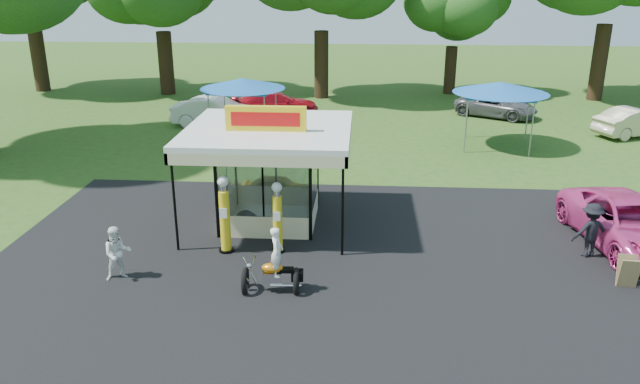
# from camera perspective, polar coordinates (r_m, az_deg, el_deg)

# --- Properties ---
(ground) EXTENTS (120.00, 120.00, 0.00)m
(ground) POSITION_cam_1_polar(r_m,az_deg,el_deg) (17.05, -0.15, -9.33)
(ground) COLOR #2D5219
(ground) RESTS_ON ground
(asphalt_apron) EXTENTS (20.00, 14.00, 0.04)m
(asphalt_apron) POSITION_cam_1_polar(r_m,az_deg,el_deg) (18.81, 0.29, -6.33)
(asphalt_apron) COLOR black
(asphalt_apron) RESTS_ON ground
(gas_station_kiosk) EXTENTS (5.40, 5.40, 4.18)m
(gas_station_kiosk) POSITION_cam_1_polar(r_m,az_deg,el_deg) (21.12, -4.61, 1.73)
(gas_station_kiosk) COLOR white
(gas_station_kiosk) RESTS_ON ground
(gas_pump_left) EXTENTS (0.46, 0.46, 2.49)m
(gas_pump_left) POSITION_cam_1_polar(r_m,az_deg,el_deg) (19.16, -8.70, -2.23)
(gas_pump_left) COLOR black
(gas_pump_left) RESTS_ON ground
(gas_pump_right) EXTENTS (0.43, 0.43, 2.29)m
(gas_pump_right) POSITION_cam_1_polar(r_m,az_deg,el_deg) (19.02, -3.90, -2.52)
(gas_pump_right) COLOR black
(gas_pump_right) RESTS_ON ground
(motorcycle) EXTENTS (1.68, 0.88, 1.97)m
(motorcycle) POSITION_cam_1_polar(r_m,az_deg,el_deg) (16.85, -4.15, -6.81)
(motorcycle) COLOR black
(motorcycle) RESTS_ON ground
(spare_tires) EXTENTS (0.85, 0.61, 0.70)m
(spare_tires) POSITION_cam_1_polar(r_m,az_deg,el_deg) (21.03, -6.69, -2.61)
(spare_tires) COLOR black
(spare_tires) RESTS_ON ground
(a_frame_sign) EXTENTS (0.53, 0.50, 0.92)m
(a_frame_sign) POSITION_cam_1_polar(r_m,az_deg,el_deg) (19.11, 26.32, -6.62)
(a_frame_sign) COLOR #593819
(a_frame_sign) RESTS_ON ground
(kiosk_car) EXTENTS (2.82, 1.13, 0.96)m
(kiosk_car) POSITION_cam_1_polar(r_m,az_deg,el_deg) (23.61, -3.75, 0.37)
(kiosk_car) COLOR yellow
(kiosk_car) RESTS_ON ground
(pink_sedan) EXTENTS (3.34, 5.91, 1.56)m
(pink_sedan) POSITION_cam_1_polar(r_m,az_deg,el_deg) (21.79, 26.46, -2.59)
(pink_sedan) COLOR #DC3C8E
(pink_sedan) RESTS_ON ground
(spectator_west) EXTENTS (0.96, 0.89, 1.58)m
(spectator_west) POSITION_cam_1_polar(r_m,az_deg,el_deg) (18.38, -18.03, -5.36)
(spectator_west) COLOR white
(spectator_west) RESTS_ON ground
(spectator_east_a) EXTENTS (1.24, 0.90, 1.73)m
(spectator_east_a) POSITION_cam_1_polar(r_m,az_deg,el_deg) (20.46, 23.50, -3.26)
(spectator_east_a) COLOR black
(spectator_east_a) RESTS_ON ground
(bg_car_a) EXTENTS (5.04, 2.12, 1.62)m
(bg_car_a) POSITION_cam_1_polar(r_m,az_deg,el_deg) (35.36, -9.44, 7.24)
(bg_car_a) COLOR white
(bg_car_a) RESTS_ON ground
(bg_car_b) EXTENTS (5.56, 3.49, 1.50)m
(bg_car_b) POSITION_cam_1_polar(r_m,az_deg,el_deg) (37.31, -4.15, 8.01)
(bg_car_b) COLOR #B80E1B
(bg_car_b) RESTS_ON ground
(bg_car_d) EXTENTS (5.18, 4.26, 1.31)m
(bg_car_d) POSITION_cam_1_polar(r_m,az_deg,el_deg) (38.67, 15.81, 7.60)
(bg_car_d) COLOR #555658
(bg_car_d) RESTS_ON ground
(bg_car_e) EXTENTS (4.78, 3.28, 1.49)m
(bg_car_e) POSITION_cam_1_polar(r_m,az_deg,el_deg) (36.72, 26.93, 5.73)
(bg_car_e) COLOR beige
(bg_car_e) RESTS_ON ground
(tent_west) EXTENTS (4.36, 4.36, 3.05)m
(tent_west) POSITION_cam_1_polar(r_m,az_deg,el_deg) (32.49, -7.09, 9.77)
(tent_west) COLOR gray
(tent_west) RESTS_ON ground
(tent_east) EXTENTS (4.57, 4.57, 3.20)m
(tent_east) POSITION_cam_1_polar(r_m,az_deg,el_deg) (31.55, 16.21, 9.10)
(tent_east) COLOR gray
(tent_east) RESTS_ON ground
(oak_far_d) EXTENTS (7.59, 7.59, 9.03)m
(oak_far_d) POSITION_cam_1_polar(r_m,az_deg,el_deg) (44.90, 12.20, 16.06)
(oak_far_d) COLOR black
(oak_far_d) RESTS_ON ground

